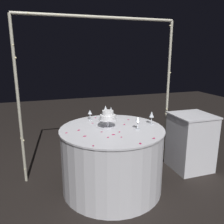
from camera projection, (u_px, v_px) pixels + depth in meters
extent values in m
plane|color=black|center=(112.00, 187.00, 2.90)|extent=(12.00, 12.00, 0.00)
cylinder|color=#B7B29E|center=(19.00, 104.00, 2.79)|extent=(0.04, 0.04, 2.07)
cylinder|color=#B7B29E|center=(168.00, 95.00, 3.41)|extent=(0.04, 0.04, 2.07)
cylinder|color=#B7B29E|center=(99.00, 17.00, 2.84)|extent=(2.06, 0.04, 0.04)
sphere|color=#F9EAB2|center=(13.00, 45.00, 2.61)|extent=(0.02, 0.02, 0.02)
sphere|color=#F9EAB2|center=(170.00, 26.00, 3.18)|extent=(0.02, 0.02, 0.02)
sphere|color=#F9EAB2|center=(28.00, 13.00, 2.57)|extent=(0.02, 0.02, 0.02)
sphere|color=#F9EAB2|center=(15.00, 58.00, 2.65)|extent=(0.02, 0.02, 0.02)
sphere|color=#F9EAB2|center=(168.00, 99.00, 3.43)|extent=(0.02, 0.02, 0.02)
sphere|color=#F9EAB2|center=(58.00, 15.00, 2.68)|extent=(0.02, 0.02, 0.02)
sphere|color=#F9EAB2|center=(25.00, 169.00, 2.99)|extent=(0.02, 0.02, 0.02)
sphere|color=#F9EAB2|center=(164.00, 149.00, 3.61)|extent=(0.02, 0.02, 0.02)
sphere|color=#F9EAB2|center=(85.00, 16.00, 2.78)|extent=(0.02, 0.02, 0.02)
sphere|color=#F9EAB2|center=(24.00, 141.00, 2.90)|extent=(0.02, 0.02, 0.02)
sphere|color=#F9EAB2|center=(164.00, 149.00, 3.61)|extent=(0.02, 0.02, 0.02)
sphere|color=#F9EAB2|center=(110.00, 18.00, 2.90)|extent=(0.02, 0.02, 0.02)
sphere|color=#F9EAB2|center=(21.00, 138.00, 2.89)|extent=(0.02, 0.02, 0.02)
sphere|color=#F9EAB2|center=(167.00, 109.00, 3.45)|extent=(0.02, 0.02, 0.02)
sphere|color=#F9EAB2|center=(136.00, 19.00, 3.00)|extent=(0.02, 0.02, 0.02)
sphere|color=#F9EAB2|center=(13.00, 39.00, 2.61)|extent=(0.02, 0.02, 0.02)
sphere|color=#F9EAB2|center=(170.00, 73.00, 3.32)|extent=(0.02, 0.02, 0.02)
sphere|color=#F9EAB2|center=(157.00, 20.00, 3.08)|extent=(0.02, 0.02, 0.02)
sphere|color=#F9EAB2|center=(18.00, 104.00, 2.79)|extent=(0.02, 0.02, 0.02)
sphere|color=#F9EAB2|center=(166.00, 113.00, 3.48)|extent=(0.02, 0.02, 0.02)
cylinder|color=white|center=(112.00, 159.00, 2.80)|extent=(1.21, 1.21, 0.76)
cylinder|color=white|center=(112.00, 129.00, 2.71)|extent=(1.24, 1.24, 0.02)
cube|color=white|center=(191.00, 143.00, 3.29)|extent=(0.52, 0.52, 0.79)
cube|color=white|center=(193.00, 115.00, 3.19)|extent=(0.54, 0.54, 0.02)
cylinder|color=silver|center=(108.00, 127.00, 2.73)|extent=(0.11, 0.11, 0.01)
cylinder|color=silver|center=(108.00, 123.00, 2.72)|extent=(0.02, 0.02, 0.09)
cylinder|color=silver|center=(108.00, 119.00, 2.71)|extent=(0.22, 0.22, 0.01)
cylinder|color=white|center=(108.00, 117.00, 2.70)|extent=(0.19, 0.19, 0.05)
cylinder|color=white|center=(108.00, 113.00, 2.69)|extent=(0.13, 0.13, 0.05)
cylinder|color=silver|center=(111.00, 119.00, 3.10)|extent=(0.06, 0.06, 0.00)
cylinder|color=silver|center=(111.00, 115.00, 3.09)|extent=(0.01, 0.01, 0.09)
cone|color=silver|center=(111.00, 110.00, 3.07)|extent=(0.05, 0.05, 0.07)
cylinder|color=silver|center=(137.00, 129.00, 2.68)|extent=(0.06, 0.06, 0.00)
cylinder|color=silver|center=(138.00, 125.00, 2.66)|extent=(0.01, 0.01, 0.09)
cone|color=silver|center=(138.00, 119.00, 2.65)|extent=(0.06, 0.06, 0.05)
cylinder|color=silver|center=(106.00, 117.00, 3.17)|extent=(0.06, 0.06, 0.00)
cylinder|color=silver|center=(106.00, 114.00, 3.16)|extent=(0.01, 0.01, 0.10)
cone|color=silver|center=(106.00, 108.00, 3.14)|extent=(0.05, 0.05, 0.06)
cylinder|color=silver|center=(151.00, 124.00, 2.86)|extent=(0.06, 0.06, 0.00)
cylinder|color=silver|center=(151.00, 121.00, 2.85)|extent=(0.01, 0.01, 0.09)
cone|color=silver|center=(152.00, 114.00, 2.83)|extent=(0.06, 0.06, 0.07)
cylinder|color=silver|center=(90.00, 120.00, 3.05)|extent=(0.06, 0.06, 0.00)
cylinder|color=silver|center=(90.00, 117.00, 3.04)|extent=(0.01, 0.01, 0.08)
cone|color=silver|center=(90.00, 112.00, 3.02)|extent=(0.06, 0.06, 0.05)
ellipsoid|color=#C61951|center=(114.00, 135.00, 2.49)|extent=(0.04, 0.03, 0.00)
ellipsoid|color=#C61951|center=(102.00, 132.00, 2.58)|extent=(0.03, 0.03, 0.00)
ellipsoid|color=#C61951|center=(103.00, 121.00, 3.00)|extent=(0.04, 0.03, 0.00)
ellipsoid|color=#C61951|center=(124.00, 124.00, 2.85)|extent=(0.04, 0.04, 0.00)
ellipsoid|color=#C61951|center=(92.00, 123.00, 2.90)|extent=(0.03, 0.03, 0.00)
ellipsoid|color=#C61951|center=(128.00, 120.00, 3.05)|extent=(0.03, 0.04, 0.00)
ellipsoid|color=#C61951|center=(119.00, 132.00, 2.57)|extent=(0.04, 0.04, 0.00)
ellipsoid|color=#C61951|center=(85.00, 136.00, 2.44)|extent=(0.04, 0.03, 0.00)
ellipsoid|color=#C61951|center=(66.00, 133.00, 2.54)|extent=(0.03, 0.03, 0.00)
ellipsoid|color=#C61951|center=(122.00, 137.00, 2.42)|extent=(0.02, 0.03, 0.00)
ellipsoid|color=#C61951|center=(154.00, 138.00, 2.38)|extent=(0.05, 0.05, 0.00)
ellipsoid|color=#C61951|center=(95.00, 118.00, 3.14)|extent=(0.02, 0.03, 0.00)
ellipsoid|color=#C61951|center=(108.00, 137.00, 2.41)|extent=(0.03, 0.03, 0.00)
ellipsoid|color=#C61951|center=(140.00, 143.00, 2.24)|extent=(0.04, 0.04, 0.00)
ellipsoid|color=#C61951|center=(93.00, 146.00, 2.19)|extent=(0.02, 0.03, 0.00)
ellipsoid|color=#C61951|center=(79.00, 130.00, 2.63)|extent=(0.05, 0.05, 0.00)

